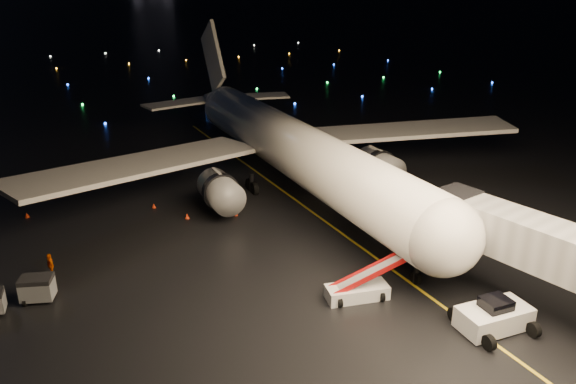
{
  "coord_description": "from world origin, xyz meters",
  "views": [
    {
      "loc": [
        -12.12,
        -25.16,
        20.89
      ],
      "look_at": [
        6.48,
        12.0,
        5.0
      ],
      "focal_mm": 35.0,
      "sensor_mm": 36.0,
      "label": 1
    }
  ],
  "objects_px": {
    "airliner": "(280,112)",
    "crew_c": "(50,265)",
    "pushback_tug": "(494,314)",
    "belt_loader": "(358,279)",
    "baggage_cart_0": "(37,289)"
  },
  "relations": [
    {
      "from": "airliner",
      "to": "crew_c",
      "type": "height_order",
      "value": "airliner"
    },
    {
      "from": "pushback_tug",
      "to": "crew_c",
      "type": "distance_m",
      "value": 31.41
    },
    {
      "from": "pushback_tug",
      "to": "belt_loader",
      "type": "xyz_separation_m",
      "value": [
        -5.72,
        6.95,
        0.45
      ]
    },
    {
      "from": "crew_c",
      "to": "belt_loader",
      "type": "bearing_deg",
      "value": 45.65
    },
    {
      "from": "airliner",
      "to": "pushback_tug",
      "type": "bearing_deg",
      "value": -88.21
    },
    {
      "from": "airliner",
      "to": "baggage_cart_0",
      "type": "relative_size",
      "value": 25.96
    },
    {
      "from": "airliner",
      "to": "baggage_cart_0",
      "type": "height_order",
      "value": "airliner"
    },
    {
      "from": "baggage_cart_0",
      "to": "belt_loader",
      "type": "bearing_deg",
      "value": -6.41
    },
    {
      "from": "baggage_cart_0",
      "to": "airliner",
      "type": "bearing_deg",
      "value": 48.44
    },
    {
      "from": "airliner",
      "to": "pushback_tug",
      "type": "relative_size",
      "value": 12.12
    },
    {
      "from": "airliner",
      "to": "pushback_tug",
      "type": "xyz_separation_m",
      "value": [
        0.14,
        -30.66,
        -6.75
      ]
    },
    {
      "from": "pushback_tug",
      "to": "baggage_cart_0",
      "type": "xyz_separation_m",
      "value": [
        -25.56,
        16.55,
        -0.18
      ]
    },
    {
      "from": "crew_c",
      "to": "pushback_tug",
      "type": "bearing_deg",
      "value": 41.04
    },
    {
      "from": "pushback_tug",
      "to": "airliner",
      "type": "bearing_deg",
      "value": 94.58
    },
    {
      "from": "pushback_tug",
      "to": "belt_loader",
      "type": "distance_m",
      "value": 9.01
    }
  ]
}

